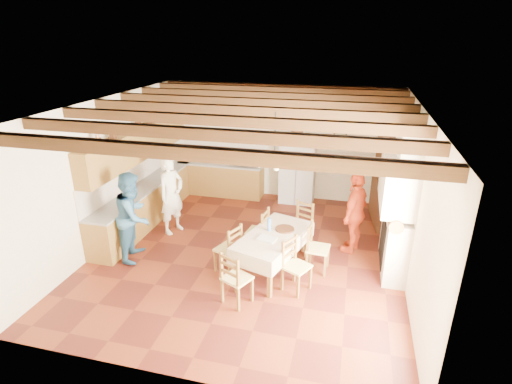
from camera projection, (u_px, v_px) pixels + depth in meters
floor at (248, 254)px, 8.14m from camera, size 6.00×6.50×0.02m
ceiling at (246, 105)px, 7.01m from camera, size 6.00×6.50×0.02m
wall_back at (280, 142)px, 10.51m from camera, size 6.00×0.02×3.00m
wall_front at (173, 282)px, 4.64m from camera, size 6.00×0.02×3.00m
wall_left at (107, 172)px, 8.25m from camera, size 0.02×6.50×3.00m
wall_right at (415, 200)px, 6.90m from camera, size 0.02×6.50×3.00m
ceiling_beams at (246, 111)px, 7.05m from camera, size 6.00×6.30×0.16m
lower_cabinets_left at (150, 202)px, 9.53m from camera, size 0.60×4.30×0.86m
lower_cabinets_back at (221, 179)px, 10.98m from camera, size 2.30×0.60×0.86m
countertop_left at (148, 184)px, 9.36m from camera, size 0.62×4.30×0.04m
countertop_back at (221, 164)px, 10.81m from camera, size 2.34×0.62×0.04m
backsplash_left at (136, 170)px, 9.30m from camera, size 0.03×4.30×0.60m
backsplash_back at (224, 149)px, 10.95m from camera, size 2.30×0.03×0.60m
upper_cabinets at (139, 144)px, 9.02m from camera, size 0.35×4.20×0.70m
fireplace at (396, 200)px, 7.18m from camera, size 0.56×1.60×2.80m
wall_picture at (340, 133)px, 10.00m from camera, size 0.34×0.03×0.42m
refrigerator at (298, 169)px, 10.39m from camera, size 0.89×0.73×1.77m
hutch at (389, 174)px, 9.06m from camera, size 0.71×1.38×2.41m
dining_table at (273, 239)px, 7.34m from camera, size 1.33×1.90×0.75m
chandelier at (275, 156)px, 6.75m from camera, size 0.47×0.47×0.03m
chair_left_near at (228, 248)px, 7.41m from camera, size 0.53×0.54×0.96m
chair_left_far at (257, 231)px, 8.04m from camera, size 0.45×0.47×0.96m
chair_right_near at (297, 266)px, 6.84m from camera, size 0.55×0.56×0.96m
chair_right_far at (318, 248)px, 7.41m from camera, size 0.43×0.45×0.96m
chair_end_near at (237, 277)px, 6.52m from camera, size 0.55×0.54×0.96m
chair_end_far at (300, 225)px, 8.26m from camera, size 0.55×0.53×0.96m
person_man at (171, 195)px, 8.74m from camera, size 0.63×0.75×1.77m
person_woman_blue at (134, 216)px, 7.73m from camera, size 0.82×0.97×1.78m
person_woman_red at (355, 212)px, 7.97m from camera, size 0.75×1.08×1.70m
microwave at (244, 160)px, 10.60m from camera, size 0.54×0.40×0.28m
fridge_vase at (297, 129)px, 10.01m from camera, size 0.40×0.40×0.34m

